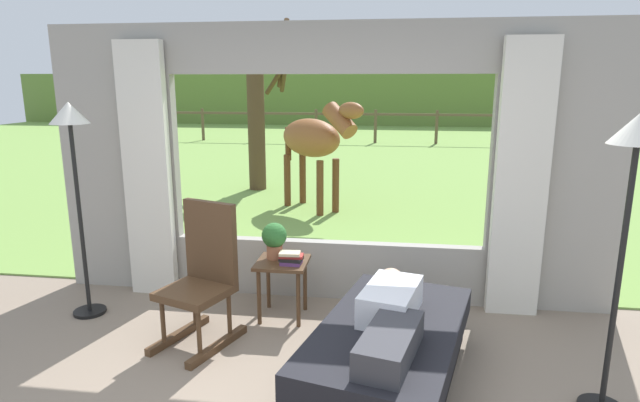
{
  "coord_description": "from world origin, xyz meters",
  "views": [
    {
      "loc": [
        0.6,
        -2.44,
        2.04
      ],
      "look_at": [
        0.0,
        1.8,
        1.05
      ],
      "focal_mm": 29.23,
      "sensor_mm": 36.0,
      "label": 1
    }
  ],
  "objects": [
    {
      "name": "back_wall_with_window",
      "position": [
        0.0,
        2.26,
        1.25
      ],
      "size": [
        5.2,
        0.12,
        2.55
      ],
      "color": "#9E998E",
      "rests_on": "ground_plane"
    },
    {
      "name": "curtain_panel_left",
      "position": [
        -1.69,
        2.12,
        1.2
      ],
      "size": [
        0.44,
        0.1,
        2.4
      ],
      "primitive_type": "cube",
      "color": "silver",
      "rests_on": "ground_plane"
    },
    {
      "name": "curtain_panel_right",
      "position": [
        1.69,
        2.12,
        1.2
      ],
      "size": [
        0.44,
        0.1,
        2.4
      ],
      "primitive_type": "cube",
      "color": "silver",
      "rests_on": "ground_plane"
    },
    {
      "name": "outdoor_pasture_lawn",
      "position": [
        0.0,
        13.16,
        0.01
      ],
      "size": [
        36.0,
        21.68,
        0.02
      ],
      "primitive_type": "cube",
      "color": "#759E47",
      "rests_on": "ground_plane"
    },
    {
      "name": "distant_hill_ridge",
      "position": [
        0.0,
        23.0,
        1.2
      ],
      "size": [
        36.0,
        2.0,
        2.4
      ],
      "primitive_type": "cube",
      "color": "olive",
      "rests_on": "ground_plane"
    },
    {
      "name": "recliner_sofa",
      "position": [
        0.62,
        0.86,
        0.22
      ],
      "size": [
        1.28,
        1.87,
        0.42
      ],
      "rotation": [
        0.0,
        0.0,
        -0.24
      ],
      "color": "black",
      "rests_on": "ground_plane"
    },
    {
      "name": "reclining_person",
      "position": [
        0.62,
        0.81,
        0.52
      ],
      "size": [
        0.47,
        1.43,
        0.22
      ],
      "rotation": [
        0.0,
        0.0,
        -0.24
      ],
      "color": "silver",
      "rests_on": "recliner_sofa"
    },
    {
      "name": "rocking_chair",
      "position": [
        -0.86,
        1.26,
        0.55
      ],
      "size": [
        0.67,
        0.8,
        1.12
      ],
      "rotation": [
        0.0,
        0.0,
        -0.35
      ],
      "color": "#4C331E",
      "rests_on": "ground_plane"
    },
    {
      "name": "side_table",
      "position": [
        -0.32,
        1.74,
        0.43
      ],
      "size": [
        0.44,
        0.44,
        0.52
      ],
      "color": "#4C331E",
      "rests_on": "ground_plane"
    },
    {
      "name": "potted_plant",
      "position": [
        -0.4,
        1.8,
        0.7
      ],
      "size": [
        0.22,
        0.22,
        0.32
      ],
      "color": "#9E6042",
      "rests_on": "side_table"
    },
    {
      "name": "book_stack",
      "position": [
        -0.23,
        1.68,
        0.57
      ],
      "size": [
        0.21,
        0.16,
        0.1
      ],
      "color": "#59336B",
      "rests_on": "side_table"
    },
    {
      "name": "floor_lamp_left",
      "position": [
        -2.06,
        1.57,
        1.51
      ],
      "size": [
        0.32,
        0.32,
        1.87
      ],
      "color": "black",
      "rests_on": "ground_plane"
    },
    {
      "name": "floor_lamp_right",
      "position": [
        1.96,
        0.7,
        1.51
      ],
      "size": [
        0.32,
        0.32,
        1.87
      ],
      "color": "black",
      "rests_on": "ground_plane"
    },
    {
      "name": "horse",
      "position": [
        -0.63,
        5.61,
        1.16
      ],
      "size": [
        1.57,
        1.48,
        1.73
      ],
      "rotation": [
        0.0,
        0.0,
        -2.31
      ],
      "color": "brown",
      "rests_on": "outdoor_pasture_lawn"
    },
    {
      "name": "pasture_tree",
      "position": [
        -1.9,
        7.13,
        1.62
      ],
      "size": [
        1.33,
        1.38,
        3.09
      ],
      "color": "#4C3823",
      "rests_on": "outdoor_pasture_lawn"
    },
    {
      "name": "pasture_fence_line",
      "position": [
        0.0,
        15.1,
        0.74
      ],
      "size": [
        16.1,
        0.1,
        1.1
      ],
      "color": "brown",
      "rests_on": "outdoor_pasture_lawn"
    }
  ]
}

